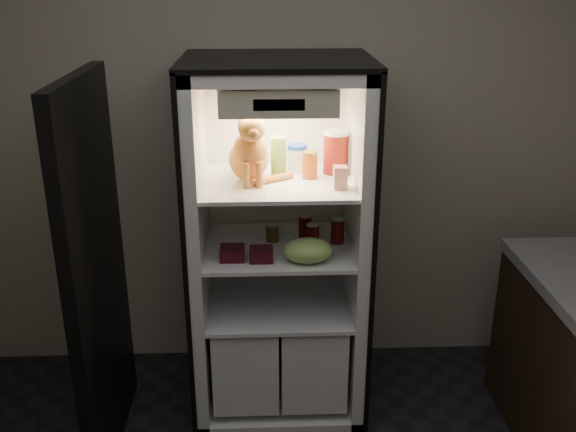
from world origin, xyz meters
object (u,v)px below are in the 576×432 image
at_px(refrigerator, 278,266).
at_px(condiment_jar, 272,232).
at_px(berry_box_right, 261,254).
at_px(pepper_jar, 336,152).
at_px(berry_box_left, 232,253).
at_px(soda_can_c, 313,235).
at_px(salsa_jar, 310,165).
at_px(soda_can_a, 305,227).
at_px(tabby_cat, 250,153).
at_px(soda_can_b, 338,231).
at_px(grape_bag, 308,250).
at_px(cream_carton, 340,178).
at_px(mayo_tub, 297,158).
at_px(parmesan_shaker, 278,157).

height_order(refrigerator, condiment_jar, refrigerator).
xyz_separation_m(condiment_jar, berry_box_right, (-0.06, -0.23, -0.02)).
distance_m(pepper_jar, berry_box_left, 0.72).
distance_m(soda_can_c, condiment_jar, 0.22).
bearing_deg(salsa_jar, soda_can_a, 102.53).
relative_size(tabby_cat, soda_can_c, 3.21).
xyz_separation_m(soda_can_b, soda_can_c, (-0.13, -0.04, -0.01)).
distance_m(soda_can_a, grape_bag, 0.30).
distance_m(cream_carton, soda_can_a, 0.44).
relative_size(pepper_jar, soda_can_c, 1.81).
xyz_separation_m(soda_can_b, condiment_jar, (-0.33, 0.04, -0.02)).
distance_m(soda_can_a, condiment_jar, 0.18).
bearing_deg(mayo_tub, berry_box_left, -138.28).
height_order(parmesan_shaker, soda_can_a, parmesan_shaker).
bearing_deg(soda_can_b, soda_can_c, -161.04).
relative_size(condiment_jar, berry_box_right, 0.81).
distance_m(refrigerator, salsa_jar, 0.59).
bearing_deg(tabby_cat, condiment_jar, 26.04).
bearing_deg(parmesan_shaker, soda_can_b, -7.15).
xyz_separation_m(mayo_tub, grape_bag, (0.03, -0.34, -0.36)).
distance_m(refrigerator, mayo_tub, 0.58).
bearing_deg(soda_can_a, condiment_jar, -168.65).
bearing_deg(tabby_cat, soda_can_b, -3.51).
bearing_deg(soda_can_c, mayo_tub, 113.65).
bearing_deg(parmesan_shaker, tabby_cat, -152.64).
height_order(mayo_tub, salsa_jar, mayo_tub).
xyz_separation_m(tabby_cat, berry_box_right, (0.05, -0.16, -0.47)).
distance_m(tabby_cat, parmesan_shaker, 0.16).
bearing_deg(berry_box_left, grape_bag, -7.86).
xyz_separation_m(cream_carton, soda_can_b, (0.02, 0.17, -0.34)).
height_order(tabby_cat, parmesan_shaker, tabby_cat).
xyz_separation_m(parmesan_shaker, berry_box_left, (-0.23, -0.21, -0.42)).
height_order(soda_can_a, grape_bag, soda_can_a).
height_order(tabby_cat, berry_box_right, tabby_cat).
xyz_separation_m(tabby_cat, soda_can_a, (0.28, 0.11, -0.43)).
bearing_deg(grape_bag, salsa_jar, 84.45).
bearing_deg(refrigerator, berry_box_right, -110.35).
xyz_separation_m(refrigerator, berry_box_right, (-0.09, -0.23, 0.18)).
relative_size(soda_can_b, berry_box_right, 1.16).
bearing_deg(salsa_jar, grape_bag, -95.55).
bearing_deg(berry_box_right, condiment_jar, 75.72).
height_order(cream_carton, grape_bag, cream_carton).
bearing_deg(mayo_tub, grape_bag, -84.45).
height_order(soda_can_a, soda_can_b, soda_can_b).
bearing_deg(berry_box_right, cream_carton, 4.08).
bearing_deg(grape_bag, berry_box_left, 172.14).
distance_m(refrigerator, pepper_jar, 0.68).
xyz_separation_m(parmesan_shaker, soda_can_b, (0.30, -0.04, -0.39)).
bearing_deg(cream_carton, parmesan_shaker, 144.37).
distance_m(tabby_cat, cream_carton, 0.45).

